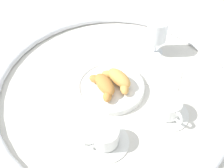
# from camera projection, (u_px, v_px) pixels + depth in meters

# --- Properties ---
(ground_plane) EXTENTS (2.20, 2.20, 0.00)m
(ground_plane) POSITION_uv_depth(u_px,v_px,m) (113.00, 87.00, 0.88)
(ground_plane) COLOR silver
(table_chrome_rim) EXTENTS (0.81, 0.81, 0.02)m
(table_chrome_rim) POSITION_uv_depth(u_px,v_px,m) (113.00, 85.00, 0.87)
(table_chrome_rim) COLOR silver
(table_chrome_rim) RESTS_ON ground_plane
(pastry_plate) EXTENTS (0.23, 0.23, 0.02)m
(pastry_plate) POSITION_uv_depth(u_px,v_px,m) (112.00, 88.00, 0.86)
(pastry_plate) COLOR white
(pastry_plate) RESTS_ON ground_plane
(croissant_large) EXTENTS (0.13, 0.08, 0.04)m
(croissant_large) POSITION_uv_depth(u_px,v_px,m) (118.00, 79.00, 0.84)
(croissant_large) COLOR #D6994C
(croissant_large) RESTS_ON pastry_plate
(croissant_small) EXTENTS (0.13, 0.10, 0.04)m
(croissant_small) POSITION_uv_depth(u_px,v_px,m) (104.00, 85.00, 0.82)
(croissant_small) COLOR #BC7A38
(croissant_small) RESTS_ON pastry_plate
(coffee_cup_near) EXTENTS (0.14, 0.14, 0.06)m
(coffee_cup_near) POSITION_uv_depth(u_px,v_px,m) (168.00, 109.00, 0.78)
(coffee_cup_near) COLOR white
(coffee_cup_near) RESTS_ON ground_plane
(coffee_cup_far) EXTENTS (0.14, 0.14, 0.06)m
(coffee_cup_far) POSITION_uv_depth(u_px,v_px,m) (105.00, 138.00, 0.71)
(coffee_cup_far) COLOR white
(coffee_cup_far) RESTS_ON ground_plane
(juice_glass_left) EXTENTS (0.08, 0.08, 0.14)m
(juice_glass_left) POSITION_uv_depth(u_px,v_px,m) (157.00, 32.00, 0.93)
(juice_glass_left) COLOR white
(juice_glass_left) RESTS_ON ground_plane
(folded_napkin) EXTENTS (0.14, 0.14, 0.01)m
(folded_napkin) POSITION_uv_depth(u_px,v_px,m) (165.00, 77.00, 0.90)
(folded_napkin) COLOR silver
(folded_napkin) RESTS_ON ground_plane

